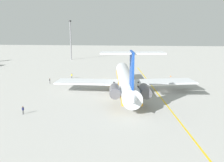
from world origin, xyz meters
The scene contains 8 objects.
ground centered at (0.00, 0.00, 0.00)m, with size 386.80×386.80×0.00m, color #ADADA8.
main_jetliner centered at (-3.32, 11.31, 3.65)m, with size 45.99×40.65×13.39m.
ground_crew_near_tail centered at (-22.78, 32.56, 1.14)m, with size 0.31×0.38×1.80m.
ground_crew_portside centered at (15.35, 32.02, 1.16)m, with size 0.29×0.45×1.83m.
ground_crew_starboard centered at (6.71, 37.25, 1.09)m, with size 0.32×0.34×1.72m.
safety_cone_nose centered at (21.95, -4.80, 0.28)m, with size 0.40×0.40×0.55m, color #EA590F.
taxiway_centreline centered at (-2.04, 2.46, 0.00)m, with size 90.85×0.36×0.01m, color gold.
light_mast centered at (69.86, 46.69, 12.58)m, with size 4.00×0.70×22.76m.
Camera 1 is at (-69.29, 9.01, 17.91)m, focal length 38.40 mm.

